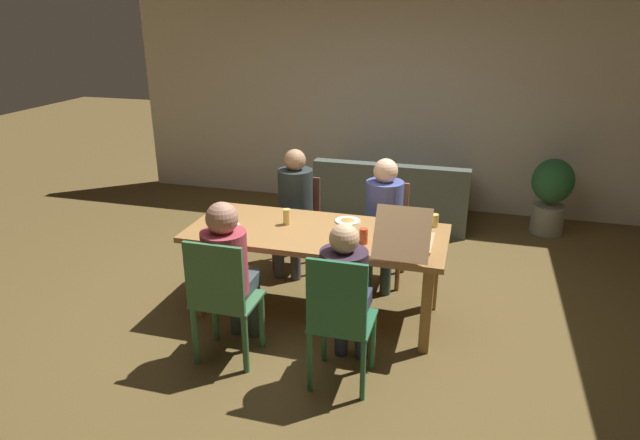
% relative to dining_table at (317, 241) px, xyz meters
% --- Properties ---
extents(ground_plane, '(20.00, 20.00, 0.00)m').
position_rel_dining_table_xyz_m(ground_plane, '(0.00, 0.00, -0.67)').
color(ground_plane, brown).
extents(back_wall, '(6.65, 0.12, 2.76)m').
position_rel_dining_table_xyz_m(back_wall, '(0.00, 3.04, 0.71)').
color(back_wall, beige).
rests_on(back_wall, ground).
extents(dining_table, '(2.11, 0.89, 0.75)m').
position_rel_dining_table_xyz_m(dining_table, '(0.00, 0.00, 0.00)').
color(dining_table, olive).
rests_on(dining_table, ground).
extents(chair_0, '(0.42, 0.45, 0.92)m').
position_rel_dining_table_xyz_m(chair_0, '(0.43, 0.86, -0.17)').
color(chair_0, brown).
rests_on(chair_0, ground).
extents(person_0, '(0.34, 0.51, 1.19)m').
position_rel_dining_table_xyz_m(person_0, '(0.43, 0.72, 0.05)').
color(person_0, '#2F4440').
rests_on(person_0, ground).
extents(chair_1, '(0.41, 0.40, 0.89)m').
position_rel_dining_table_xyz_m(chair_1, '(-0.45, 0.91, -0.16)').
color(chair_1, brown).
rests_on(chair_1, ground).
extents(person_1, '(0.34, 0.50, 1.21)m').
position_rel_dining_table_xyz_m(person_1, '(-0.45, 0.77, 0.05)').
color(person_1, '#3C434C').
rests_on(person_1, ground).
extents(chair_2, '(0.42, 0.41, 1.00)m').
position_rel_dining_table_xyz_m(chair_2, '(0.43, -0.94, -0.10)').
color(chair_2, '#26653F').
rests_on(chair_2, ground).
extents(person_2, '(0.32, 0.51, 1.18)m').
position_rel_dining_table_xyz_m(person_2, '(0.43, -0.79, 0.03)').
color(person_2, '#2C304C').
rests_on(person_2, ground).
extents(chair_3, '(0.46, 0.39, 0.98)m').
position_rel_dining_table_xyz_m(chair_3, '(-0.45, -0.87, -0.14)').
color(chair_3, '#376940').
rests_on(chair_3, ground).
extents(person_3, '(0.32, 0.51, 1.22)m').
position_rel_dining_table_xyz_m(person_3, '(-0.45, -0.73, 0.06)').
color(person_3, '#344242').
rests_on(person_3, ground).
extents(pizza_box_0, '(0.41, 0.63, 0.37)m').
position_rel_dining_table_xyz_m(pizza_box_0, '(0.74, -0.10, 0.14)').
color(pizza_box_0, tan).
rests_on(pizza_box_0, dining_table).
extents(plate_0, '(0.20, 0.20, 0.03)m').
position_rel_dining_table_xyz_m(plate_0, '(-0.74, -0.11, 0.10)').
color(plate_0, white).
rests_on(plate_0, dining_table).
extents(plate_1, '(0.21, 0.21, 0.03)m').
position_rel_dining_table_xyz_m(plate_1, '(0.20, 0.27, 0.10)').
color(plate_1, white).
rests_on(plate_1, dining_table).
extents(drinking_glass_0, '(0.07, 0.07, 0.11)m').
position_rel_dining_table_xyz_m(drinking_glass_0, '(0.91, 0.36, 0.14)').
color(drinking_glass_0, '#DDC35C').
rests_on(drinking_glass_0, dining_table).
extents(drinking_glass_1, '(0.07, 0.07, 0.12)m').
position_rel_dining_table_xyz_m(drinking_glass_1, '(0.42, -0.15, 0.15)').
color(drinking_glass_1, '#B04626').
rests_on(drinking_glass_1, dining_table).
extents(drinking_glass_2, '(0.06, 0.06, 0.13)m').
position_rel_dining_table_xyz_m(drinking_glass_2, '(-0.28, 0.07, 0.16)').
color(drinking_glass_2, '#E6C864').
rests_on(drinking_glass_2, dining_table).
extents(couch, '(1.78, 0.88, 0.80)m').
position_rel_dining_table_xyz_m(couch, '(0.29, 2.34, -0.39)').
color(couch, '#495249').
rests_on(couch, ground).
extents(potted_plant, '(0.46, 0.46, 0.88)m').
position_rel_dining_table_xyz_m(potted_plant, '(2.07, 2.47, -0.17)').
color(potted_plant, gray).
rests_on(potted_plant, ground).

